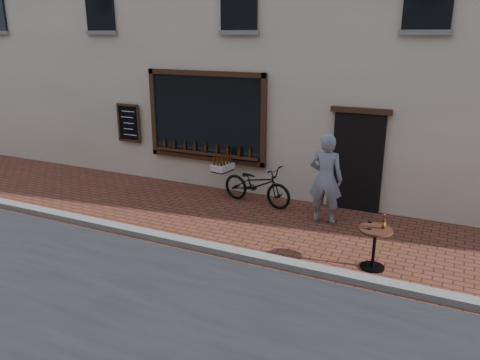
% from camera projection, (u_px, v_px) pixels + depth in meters
% --- Properties ---
extents(ground, '(90.00, 90.00, 0.00)m').
position_uv_depth(ground, '(207.00, 255.00, 8.45)').
color(ground, '#522B1A').
rests_on(ground, ground).
extents(kerb, '(90.00, 0.25, 0.12)m').
position_uv_depth(kerb, '(212.00, 248.00, 8.60)').
color(kerb, slate).
rests_on(kerb, ground).
extents(cargo_bicycle, '(2.13, 0.91, 1.01)m').
position_uv_depth(cargo_bicycle, '(256.00, 184.00, 10.89)').
color(cargo_bicycle, black).
rests_on(cargo_bicycle, ground).
extents(bistro_table, '(0.56, 0.56, 0.97)m').
position_uv_depth(bistro_table, '(375.00, 240.00, 7.85)').
color(bistro_table, black).
rests_on(bistro_table, ground).
extents(pedestrian, '(0.73, 0.51, 1.91)m').
position_uv_depth(pedestrian, '(326.00, 179.00, 9.67)').
color(pedestrian, slate).
rests_on(pedestrian, ground).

